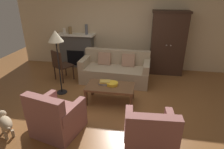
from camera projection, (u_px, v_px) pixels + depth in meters
name	position (u px, v px, depth m)	size (l,w,h in m)	color
ground_plane	(109.00, 105.00, 4.38)	(9.60, 9.60, 0.00)	brown
back_wall	(124.00, 25.00, 6.12)	(7.20, 0.10, 2.80)	beige
fireplace	(77.00, 50.00, 6.47)	(1.26, 0.48, 1.12)	#4C4947
armoire	(168.00, 43.00, 5.78)	(1.06, 0.57, 1.91)	#382319
couch	(115.00, 71.00, 5.45)	(1.95, 0.92, 0.86)	tan
coffee_table	(110.00, 88.00, 4.38)	(1.10, 0.60, 0.42)	brown
fruit_bowl	(112.00, 84.00, 4.37)	(0.26, 0.26, 0.07)	gold
book_stack	(105.00, 82.00, 4.42)	(0.26, 0.19, 0.08)	gray
mantel_vase_cream	(64.00, 31.00, 6.25)	(0.10, 0.10, 0.18)	beige
mantel_vase_bronze	(70.00, 30.00, 6.21)	(0.11, 0.11, 0.23)	olive
mantel_vase_slate	(86.00, 29.00, 6.11)	(0.09, 0.09, 0.32)	#565B66
armchair_near_left	(56.00, 118.00, 3.42)	(0.92, 0.93, 0.88)	#935B56
armchair_near_right	(149.00, 136.00, 2.99)	(0.83, 0.82, 0.88)	#935B56
side_chair_wooden	(61.00, 64.00, 5.41)	(0.61, 0.61, 0.90)	#382319
floor_lamp	(56.00, 40.00, 4.37)	(0.36, 0.36, 1.60)	black
dog	(5.00, 123.00, 3.41)	(0.47, 0.44, 0.39)	tan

